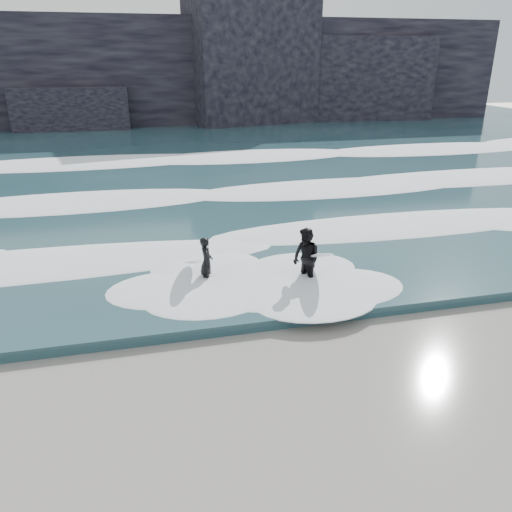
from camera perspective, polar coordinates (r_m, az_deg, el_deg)
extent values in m
plane|color=olive|center=(10.44, 5.03, -16.83)|extent=(120.00, 120.00, 0.00)
cube|color=#22424A|center=(37.33, -9.31, 11.76)|extent=(90.00, 52.00, 0.30)
cube|color=black|center=(53.77, -11.28, 19.85)|extent=(70.00, 9.00, 10.00)
ellipsoid|color=white|center=(17.97, -3.93, 1.93)|extent=(60.00, 3.20, 0.20)
ellipsoid|color=white|center=(24.60, -6.76, 7.37)|extent=(60.00, 4.00, 0.24)
ellipsoid|color=white|center=(33.35, -8.75, 11.14)|extent=(60.00, 4.80, 0.30)
imported|color=black|center=(15.02, -5.67, -0.68)|extent=(0.40, 0.59, 1.56)
ellipsoid|color=white|center=(15.01, -7.21, -0.64)|extent=(0.56, 1.87, 0.78)
imported|color=black|center=(14.84, 5.74, -0.34)|extent=(0.98, 1.10, 1.86)
ellipsoid|color=white|center=(14.95, 7.27, 0.05)|extent=(0.82, 2.18, 1.00)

